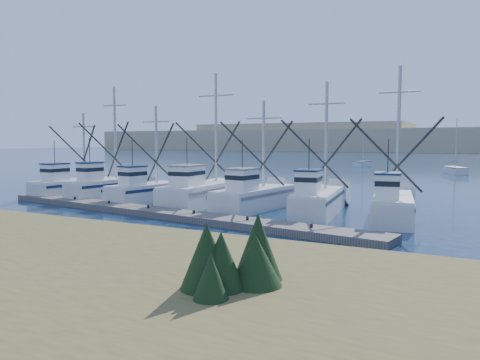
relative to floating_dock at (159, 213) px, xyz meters
The scene contains 6 objects.
ground 9.72m from the floating_dock, 34.01° to the right, with size 500.00×500.00×0.00m, color #0C1B36.
floating_dock is the anchor object (origin of this frame).
dune_ridge 204.78m from the floating_dock, 87.75° to the left, with size 360.00×60.00×10.00m, color tan.
trawler_fleet 5.15m from the floating_dock, 86.10° to the left, with size 30.15×9.81×10.12m.
sailboat_near 53.66m from the floating_dock, 73.96° to the left, with size 3.93×6.21×8.10m.
sailboat_far 64.89m from the floating_dock, 91.62° to the left, with size 2.80×5.14×8.10m.
Camera 1 is at (10.59, -18.78, 4.87)m, focal length 35.00 mm.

